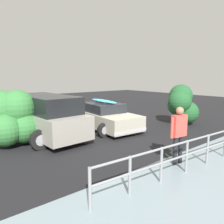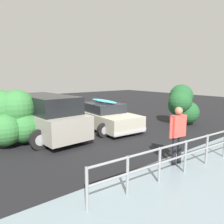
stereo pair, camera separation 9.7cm
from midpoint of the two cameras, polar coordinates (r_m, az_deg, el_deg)
The scene contains 7 objects.
ground_plane at distance 11.55m, azimuth -1.47°, elevation -4.18°, with size 44.00×44.00×0.02m, color black.
sedan_car at distance 11.27m, azimuth -1.76°, elevation -1.14°, with size 2.63×4.37×1.61m.
suv_car at distance 10.06m, azimuth -16.78°, elevation -0.96°, with size 2.74×4.98×1.88m.
person_bystander at distance 6.96m, azimuth 17.19°, elevation -4.56°, with size 0.70×0.26×1.80m.
railing_fence at distance 6.98m, azimuth 21.64°, elevation -8.85°, with size 7.36×0.54×0.93m.
bush_near_left at distance 12.76m, azimuth 18.02°, elevation 2.09°, with size 1.79×1.77×2.24m.
bush_near_right at distance 9.39m, azimuth -25.13°, elevation -0.48°, with size 1.97×2.25×2.18m.
Camera 2 is at (6.71, 8.99, 2.72)m, focal length 35.00 mm.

